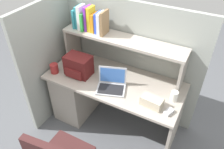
% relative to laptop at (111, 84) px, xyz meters
% --- Properties ---
extents(ground_plane, '(8.00, 8.00, 0.00)m').
position_rel_laptop_xyz_m(ground_plane, '(-0.03, 0.13, -0.78)').
color(ground_plane, '#595B60').
extents(desk, '(1.60, 0.70, 0.73)m').
position_rel_laptop_xyz_m(desk, '(-0.42, 0.13, -0.38)').
color(desk, '#AAA093').
rests_on(desk, ground_plane).
extents(cubicle_partition_rear, '(1.84, 0.05, 1.55)m').
position_rel_laptop_xyz_m(cubicle_partition_rear, '(-0.03, 0.51, -0.01)').
color(cubicle_partition_rear, '#939991').
rests_on(cubicle_partition_rear, ground_plane).
extents(cubicle_partition_left, '(0.05, 1.06, 1.55)m').
position_rel_laptop_xyz_m(cubicle_partition_left, '(-0.88, 0.08, -0.01)').
color(cubicle_partition_left, '#939991').
rests_on(cubicle_partition_left, ground_plane).
extents(overhead_hutch, '(1.44, 0.28, 0.45)m').
position_rel_laptop_xyz_m(overhead_hutch, '(-0.03, 0.33, 0.30)').
color(overhead_hutch, gray).
rests_on(overhead_hutch, desk).
extents(reference_books_on_shelf, '(0.41, 0.17, 0.28)m').
position_rel_laptop_xyz_m(reference_books_on_shelf, '(-0.45, 0.33, 0.53)').
color(reference_books_on_shelf, teal).
rests_on(reference_books_on_shelf, overhead_hutch).
extents(laptop, '(0.37, 0.34, 0.22)m').
position_rel_laptop_xyz_m(laptop, '(0.00, 0.00, 0.00)').
color(laptop, '#B7BABF').
rests_on(laptop, desk).
extents(backpack, '(0.30, 0.22, 0.24)m').
position_rel_laptop_xyz_m(backpack, '(-0.46, 0.04, 0.07)').
color(backpack, '#591919').
rests_on(backpack, desk).
extents(computer_mouse, '(0.09, 0.12, 0.03)m').
position_rel_laptop_xyz_m(computer_mouse, '(0.67, -0.07, -0.03)').
color(computer_mouse, silver).
rests_on(computer_mouse, desk).
extents(paper_cup, '(0.08, 0.08, 0.11)m').
position_rel_laptop_xyz_m(paper_cup, '(0.66, 0.13, 0.00)').
color(paper_cup, white).
rests_on(paper_cup, desk).
extents(tissue_box, '(0.23, 0.14, 0.10)m').
position_rel_laptop_xyz_m(tissue_box, '(0.48, -0.05, -0.00)').
color(tissue_box, '#BFB299').
rests_on(tissue_box, desk).
extents(snack_canister, '(0.10, 0.10, 0.11)m').
position_rel_laptop_xyz_m(snack_canister, '(-0.74, -0.07, 0.01)').
color(snack_canister, maroon).
rests_on(snack_canister, desk).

